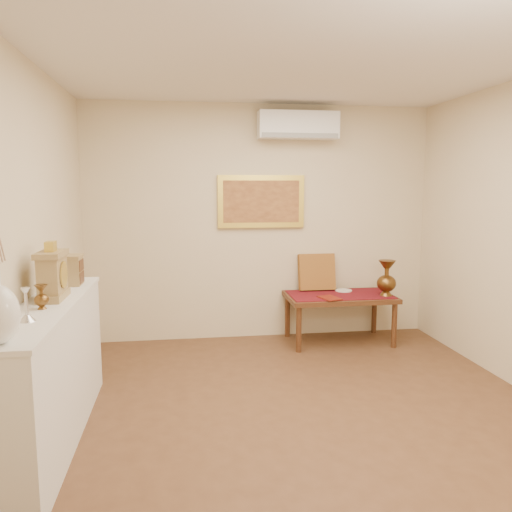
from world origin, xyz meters
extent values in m
plane|color=brown|center=(0.00, 0.00, 0.00)|extent=(4.50, 4.50, 0.00)
plane|color=silver|center=(0.00, 0.00, 2.70)|extent=(4.50, 4.50, 0.00)
cube|color=beige|center=(0.00, 2.25, 1.35)|extent=(4.00, 0.02, 2.70)
cube|color=beige|center=(-2.00, 0.00, 1.35)|extent=(0.02, 4.50, 2.70)
cube|color=maroon|center=(0.85, 1.88, 0.55)|extent=(1.14, 0.59, 0.01)
cylinder|color=white|center=(0.95, 2.04, 0.56)|extent=(0.20, 0.20, 0.01)
cube|color=maroon|center=(0.67, 1.68, 0.56)|extent=(0.24, 0.29, 0.01)
cube|color=maroon|center=(0.65, 2.16, 0.77)|extent=(0.43, 0.19, 0.44)
cube|color=white|center=(-1.82, 0.00, 0.47)|extent=(0.35, 2.00, 0.95)
cube|color=white|center=(-1.82, 0.00, 0.96)|extent=(0.37, 2.02, 0.03)
cube|color=#A58955|center=(-1.82, 0.15, 1.00)|extent=(0.16, 0.36, 0.05)
cube|color=#A58955|center=(-1.82, 0.15, 1.16)|extent=(0.14, 0.30, 0.25)
cylinder|color=beige|center=(-1.74, 0.15, 1.16)|extent=(0.01, 0.17, 0.17)
cylinder|color=gold|center=(-1.74, 0.15, 1.16)|extent=(0.01, 0.19, 0.19)
cube|color=#A58955|center=(-1.82, 0.15, 1.30)|extent=(0.17, 0.34, 0.04)
cube|color=gold|center=(-1.82, 0.15, 1.35)|extent=(0.06, 0.11, 0.07)
cube|color=#A58955|center=(-1.80, 0.67, 1.09)|extent=(0.15, 0.20, 0.22)
cube|color=#532E18|center=(-1.72, 0.67, 1.04)|extent=(0.01, 0.17, 0.09)
cube|color=#532E18|center=(-1.72, 0.67, 1.14)|extent=(0.01, 0.17, 0.09)
cube|color=#A58955|center=(-1.80, 0.67, 1.21)|extent=(0.16, 0.21, 0.02)
cube|color=#532E18|center=(0.85, 1.88, 0.53)|extent=(1.20, 0.70, 0.05)
cylinder|color=#532E18|center=(0.31, 1.59, 0.25)|extent=(0.06, 0.06, 0.50)
cylinder|color=#532E18|center=(1.39, 1.59, 0.25)|extent=(0.06, 0.06, 0.50)
cylinder|color=#532E18|center=(0.31, 2.17, 0.25)|extent=(0.06, 0.06, 0.50)
cylinder|color=#532E18|center=(1.39, 2.17, 0.25)|extent=(0.06, 0.06, 0.50)
cube|color=gold|center=(0.00, 2.23, 1.60)|extent=(1.00, 0.05, 0.60)
cube|color=#B0723D|center=(0.00, 2.20, 1.60)|extent=(0.88, 0.01, 0.48)
cube|color=white|center=(0.40, 2.12, 2.45)|extent=(0.90, 0.24, 0.30)
cube|color=gray|center=(0.40, 2.00, 2.33)|extent=(0.86, 0.02, 0.05)
camera|label=1|loc=(-0.91, -3.47, 1.76)|focal=35.00mm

